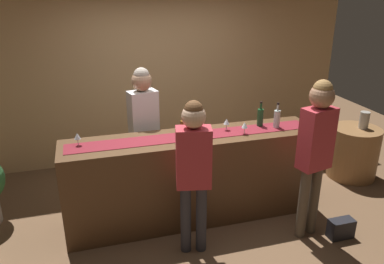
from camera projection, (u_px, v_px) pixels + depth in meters
ground_plane at (193, 216)px, 4.65m from camera, size 10.00×10.00×0.00m
back_wall at (158, 67)px, 5.83m from camera, size 6.00×0.12×2.90m
bar_counter at (193, 178)px, 4.46m from camera, size 2.92×0.60×1.05m
counter_runner_cloth at (193, 136)px, 4.27m from camera, size 2.77×0.28×0.01m
wine_bottle_green at (260, 117)px, 4.53m from camera, size 0.07×0.07×0.30m
wine_bottle_clear at (277, 118)px, 4.48m from camera, size 0.07×0.07×0.30m
wine_bottle_amber at (184, 129)px, 4.16m from camera, size 0.07×0.07×0.30m
wine_glass_near_customer at (227, 122)px, 4.40m from camera, size 0.07×0.07×0.14m
wine_glass_mid_counter at (245, 125)px, 4.29m from camera, size 0.07×0.07×0.14m
wine_glass_far_end at (77, 136)px, 3.98m from camera, size 0.07×0.07×0.14m
bartender at (144, 121)px, 4.66m from camera, size 0.38×0.27×1.73m
customer_sipping at (316, 143)px, 3.93m from camera, size 0.38×0.27×1.77m
customer_browsing at (194, 163)px, 3.71m from camera, size 0.37×0.27×1.65m
round_side_table at (353, 152)px, 5.50m from camera, size 0.68×0.68×0.74m
vase_on_side_table at (364, 120)px, 5.33m from camera, size 0.13×0.13×0.24m
handbag at (341, 228)px, 4.23m from camera, size 0.28×0.14×0.22m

